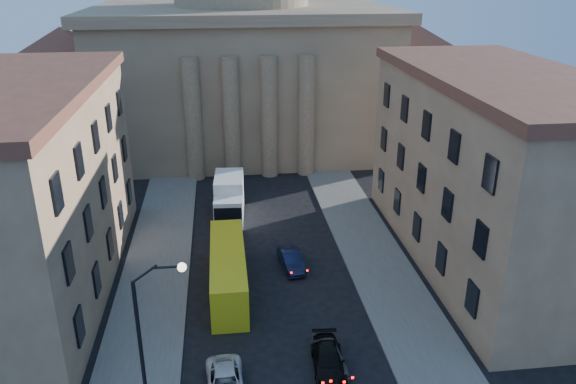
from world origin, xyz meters
name	(u,v)px	position (x,y,z in m)	size (l,w,h in m)	color
sidewalk_left	(149,307)	(-8.50, 18.00, 0.07)	(5.00, 60.00, 0.15)	#5D5A55
sidewalk_right	(392,290)	(8.50, 18.00, 0.07)	(5.00, 60.00, 0.15)	#5D5A55
church	(243,49)	(0.00, 55.47, 11.88)	(68.02, 28.76, 36.60)	#7B634B
building_left	(18,190)	(-17.00, 22.00, 7.42)	(11.60, 26.60, 14.70)	tan
building_right	(494,170)	(17.00, 22.00, 7.42)	(11.60, 26.60, 14.70)	tan
street_lamp	(150,329)	(-6.97, 8.00, 5.29)	(2.62, 0.44, 8.83)	black
car_left_mid	(225,383)	(-3.50, 9.22, 0.61)	(2.03, 4.40, 1.22)	silver
car_right_mid	(328,360)	(2.40, 10.43, 0.63)	(1.76, 4.34, 1.26)	black
car_right_far	(329,356)	(2.51, 10.67, 0.67)	(1.58, 3.92, 1.33)	#49494D
car_right_distant	(291,260)	(1.76, 22.21, 0.66)	(1.39, 3.99, 1.32)	black
city_bus	(228,269)	(-3.07, 19.74, 1.61)	(2.49, 10.63, 2.99)	yellow
box_truck	(229,199)	(-2.68, 32.45, 1.70)	(2.94, 6.66, 3.58)	white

